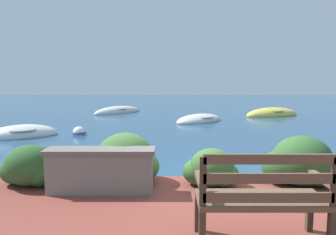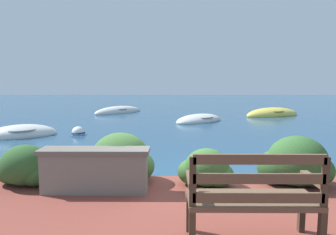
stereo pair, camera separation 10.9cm
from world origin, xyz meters
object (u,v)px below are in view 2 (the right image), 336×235
at_px(park_bench, 253,196).
at_px(mooring_buoy, 78,133).
at_px(rowboat_mid, 199,120).
at_px(rowboat_nearest, 21,135).
at_px(rowboat_far, 272,115).
at_px(rowboat_outer, 118,112).

distance_m(park_bench, mooring_buoy, 8.33).
bearing_deg(rowboat_mid, rowboat_nearest, 168.50).
xyz_separation_m(park_bench, rowboat_mid, (0.54, 10.86, -0.65)).
relative_size(rowboat_mid, rowboat_far, 0.83).
relative_size(park_bench, rowboat_far, 0.37).
bearing_deg(rowboat_nearest, rowboat_far, -179.77).
height_order(rowboat_outer, mooring_buoy, rowboat_outer).
xyz_separation_m(park_bench, rowboat_far, (4.68, 13.21, -0.63)).
distance_m(park_bench, rowboat_mid, 10.89).
relative_size(park_bench, rowboat_outer, 0.39).
relative_size(rowboat_nearest, rowboat_far, 0.73).
bearing_deg(rowboat_far, rowboat_nearest, 9.22).
distance_m(rowboat_far, mooring_buoy, 10.42).
height_order(rowboat_mid, rowboat_outer, rowboat_outer).
relative_size(rowboat_nearest, rowboat_outer, 0.79).
height_order(park_bench, rowboat_mid, park_bench).
height_order(rowboat_far, rowboat_outer, rowboat_far).
distance_m(rowboat_mid, mooring_buoy, 5.69).
relative_size(rowboat_mid, mooring_buoy, 5.92).
bearing_deg(park_bench, rowboat_outer, 102.94).
bearing_deg(rowboat_nearest, mooring_buoy, 159.26).
distance_m(rowboat_nearest, mooring_buoy, 1.82).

